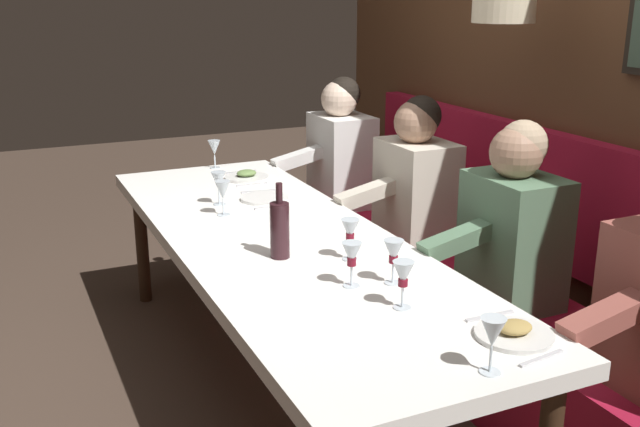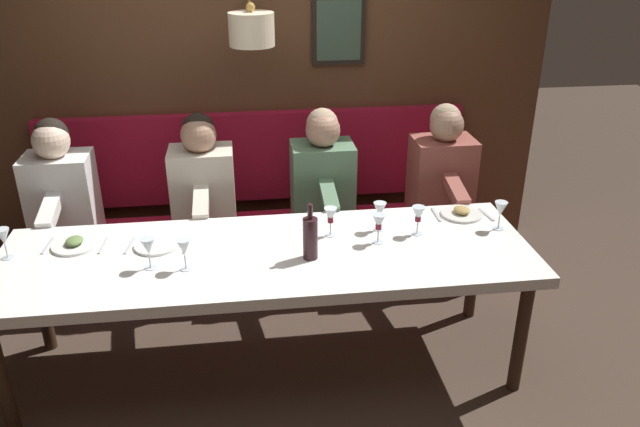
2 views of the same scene
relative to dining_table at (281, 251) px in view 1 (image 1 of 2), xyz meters
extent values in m
plane|color=#423328|center=(0.00, 0.00, -0.68)|extent=(12.00, 12.00, 0.00)
cube|color=white|center=(0.00, 0.00, 0.03)|extent=(0.90, 2.78, 0.06)
cylinder|color=#301E12|center=(-0.35, 1.29, -0.34)|extent=(0.07, 0.07, 0.68)
cylinder|color=#301E12|center=(0.35, 1.29, -0.34)|extent=(0.07, 0.07, 0.68)
cube|color=maroon|center=(0.89, 0.00, -0.45)|extent=(0.52, 2.98, 0.45)
cube|color=#51331E|center=(1.48, 0.00, 0.77)|extent=(0.10, 4.18, 2.90)
cube|color=maroon|center=(1.39, 0.00, 0.09)|extent=(0.10, 2.98, 0.64)
cube|color=#934C42|center=(0.60, -1.22, 0.09)|extent=(0.33, 0.09, 0.14)
cube|color=#567A5B|center=(0.89, -0.41, 0.05)|extent=(0.30, 0.40, 0.56)
sphere|color=#A37A60|center=(0.87, -0.41, 0.43)|extent=(0.22, 0.22, 0.22)
sphere|color=tan|center=(0.90, -0.41, 0.46)|extent=(0.20, 0.20, 0.20)
cube|color=#567A5B|center=(0.60, -0.41, 0.09)|extent=(0.33, 0.09, 0.14)
cube|color=beige|center=(0.89, 0.36, 0.05)|extent=(0.30, 0.40, 0.56)
sphere|color=#A37A60|center=(0.87, 0.36, 0.43)|extent=(0.22, 0.22, 0.22)
sphere|color=black|center=(0.90, 0.36, 0.46)|extent=(0.20, 0.20, 0.20)
cube|color=beige|center=(0.60, 0.36, 0.09)|extent=(0.33, 0.09, 0.14)
cube|color=white|center=(0.89, 1.23, 0.05)|extent=(0.30, 0.40, 0.56)
sphere|color=beige|center=(0.87, 1.23, 0.43)|extent=(0.22, 0.22, 0.22)
sphere|color=black|center=(0.90, 1.23, 0.46)|extent=(0.20, 0.20, 0.20)
cube|color=white|center=(0.60, 1.23, 0.09)|extent=(0.33, 0.09, 0.14)
cylinder|color=white|center=(0.14, 0.57, 0.07)|extent=(0.24, 0.24, 0.01)
cube|color=silver|center=(0.12, 0.43, 0.06)|extent=(0.17, 0.02, 0.01)
cube|color=silver|center=(0.16, 0.72, 0.06)|extent=(0.18, 0.04, 0.01)
cylinder|color=silver|center=(0.30, -1.15, 0.07)|extent=(0.24, 0.24, 0.01)
ellipsoid|color=#AD8E4C|center=(0.30, -1.15, 0.09)|extent=(0.11, 0.09, 0.04)
cube|color=silver|center=(0.28, -1.30, 0.06)|extent=(0.17, 0.04, 0.01)
cube|color=silver|center=(0.32, -1.01, 0.06)|extent=(0.18, 0.02, 0.01)
cylinder|color=white|center=(0.19, 1.00, 0.07)|extent=(0.24, 0.24, 0.01)
ellipsoid|color=#668447|center=(0.19, 1.00, 0.09)|extent=(0.11, 0.09, 0.04)
cube|color=silver|center=(0.17, 0.86, 0.06)|extent=(0.17, 0.03, 0.01)
cube|color=silver|center=(0.21, 1.15, 0.06)|extent=(0.18, 0.03, 0.01)
cylinder|color=silver|center=(-0.13, 0.41, 0.06)|extent=(0.06, 0.06, 0.00)
cylinder|color=silver|center=(-0.13, 0.41, 0.10)|extent=(0.01, 0.01, 0.07)
cone|color=silver|center=(-0.13, 0.41, 0.18)|extent=(0.07, 0.07, 0.08)
cylinder|color=silver|center=(0.15, -0.35, 0.06)|extent=(0.06, 0.06, 0.00)
cylinder|color=silver|center=(0.15, -0.35, 0.10)|extent=(0.01, 0.01, 0.07)
cone|color=silver|center=(0.15, -0.35, 0.18)|extent=(0.07, 0.07, 0.08)
cylinder|color=maroon|center=(0.15, -0.35, 0.15)|extent=(0.03, 0.03, 0.03)
cylinder|color=silver|center=(0.18, -0.63, 0.06)|extent=(0.06, 0.06, 0.00)
cylinder|color=silver|center=(0.18, -0.63, 0.10)|extent=(0.01, 0.01, 0.07)
cone|color=silver|center=(0.18, -0.63, 0.18)|extent=(0.07, 0.07, 0.08)
cylinder|color=maroon|center=(0.18, -0.63, 0.15)|extent=(0.03, 0.03, 0.03)
cylinder|color=silver|center=(0.03, -0.59, 0.06)|extent=(0.06, 0.06, 0.00)
cylinder|color=silver|center=(0.03, -0.59, 0.10)|extent=(0.01, 0.01, 0.07)
cone|color=silver|center=(0.03, -0.59, 0.18)|extent=(0.07, 0.07, 0.08)
cylinder|color=maroon|center=(0.03, -0.59, 0.15)|extent=(0.03, 0.03, 0.03)
cylinder|color=silver|center=(0.10, -1.30, 0.06)|extent=(0.06, 0.06, 0.00)
cylinder|color=silver|center=(0.10, -1.30, 0.10)|extent=(0.01, 0.01, 0.07)
cone|color=silver|center=(0.10, -1.30, 0.18)|extent=(0.07, 0.07, 0.08)
cylinder|color=silver|center=(-0.09, 0.58, 0.06)|extent=(0.06, 0.06, 0.00)
cylinder|color=silver|center=(-0.09, 0.58, 0.10)|extent=(0.01, 0.01, 0.07)
cone|color=silver|center=(-0.09, 0.58, 0.18)|extent=(0.07, 0.07, 0.08)
cylinder|color=silver|center=(0.11, 1.31, 0.06)|extent=(0.06, 0.06, 0.00)
cylinder|color=silver|center=(0.11, 1.31, 0.10)|extent=(0.01, 0.01, 0.07)
cone|color=silver|center=(0.11, 1.31, 0.18)|extent=(0.07, 0.07, 0.08)
cylinder|color=silver|center=(0.10, -0.83, 0.06)|extent=(0.06, 0.06, 0.00)
cylinder|color=silver|center=(0.10, -0.83, 0.10)|extent=(0.01, 0.01, 0.07)
cone|color=silver|center=(0.10, -0.83, 0.18)|extent=(0.07, 0.07, 0.08)
cylinder|color=maroon|center=(0.10, -0.83, 0.15)|extent=(0.03, 0.03, 0.02)
cylinder|color=#33191E|center=(-0.09, -0.22, 0.17)|extent=(0.08, 0.08, 0.22)
cylinder|color=#33191E|center=(-0.09, -0.22, 0.32)|extent=(0.03, 0.03, 0.08)
camera|label=1|loc=(-1.07, -2.73, 1.07)|focal=41.24mm
camera|label=2|loc=(-2.88, 0.10, 1.63)|focal=35.29mm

